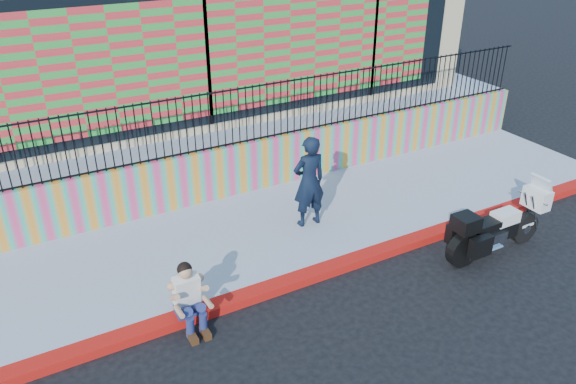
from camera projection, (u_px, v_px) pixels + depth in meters
ground at (309, 279)px, 9.50m from camera, size 90.00×90.00×0.00m
red_curb at (309, 276)px, 9.47m from camera, size 16.00×0.30×0.15m
sidewalk at (265, 231)px, 10.75m from camera, size 16.00×3.00×0.15m
mural_wall at (230, 170)px, 11.70m from camera, size 16.00×0.20×1.10m
metal_fence at (227, 118)px, 11.17m from camera, size 15.80×0.04×1.20m
elevated_platform at (156, 105)px, 15.70m from camera, size 16.00×10.00×1.25m
storefront_building at (148, 9)px, 14.32m from camera, size 14.00×8.06×4.00m
police_motorcycle at (496, 227)px, 9.95m from camera, size 2.13×0.70×1.33m
police_officer at (309, 182)px, 10.45m from camera, size 0.67×0.45×1.80m
seated_man at (191, 304)px, 8.22m from camera, size 0.54×0.71×1.06m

